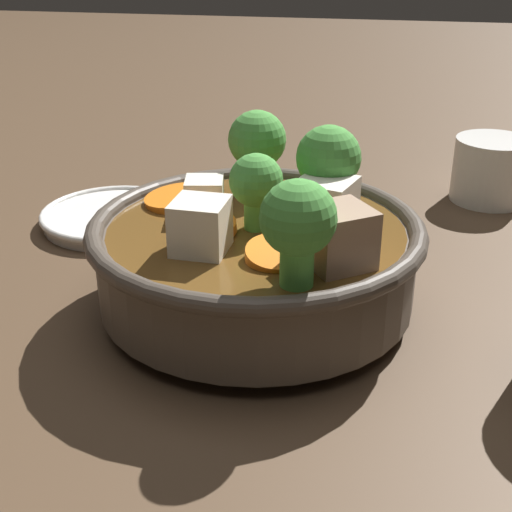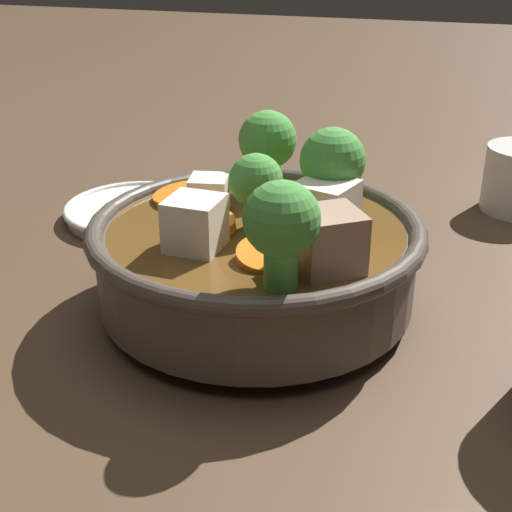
# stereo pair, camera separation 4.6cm
# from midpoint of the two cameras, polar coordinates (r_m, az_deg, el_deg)

# --- Properties ---
(ground_plane) EXTENTS (3.00, 3.00, 0.00)m
(ground_plane) POSITION_cam_midpoint_polar(r_m,az_deg,el_deg) (0.48, 2.76, -4.33)
(ground_plane) COLOR #4C3826
(stirfry_bowl) EXTENTS (0.22, 0.22, 0.12)m
(stirfry_bowl) POSITION_cam_midpoint_polar(r_m,az_deg,el_deg) (0.46, 3.07, 0.52)
(stirfry_bowl) COLOR #51473D
(stirfry_bowl) RESTS_ON ground_plane
(side_saucer) EXTENTS (0.13, 0.13, 0.01)m
(side_saucer) POSITION_cam_midpoint_polar(r_m,az_deg,el_deg) (0.63, -7.50, 3.59)
(side_saucer) COLOR white
(side_saucer) RESTS_ON ground_plane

